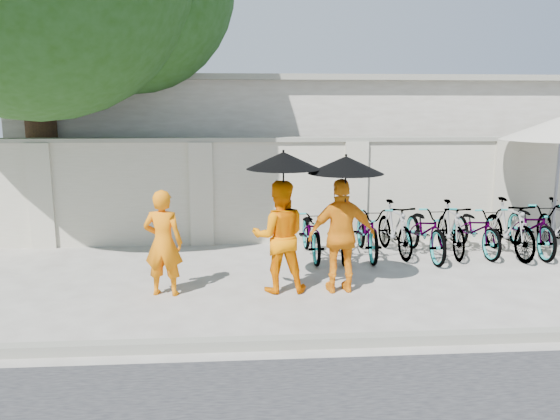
{
  "coord_description": "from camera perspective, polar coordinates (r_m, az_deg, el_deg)",
  "views": [
    {
      "loc": [
        -0.22,
        -7.39,
        2.63
      ],
      "look_at": [
        0.36,
        0.79,
        1.1
      ],
      "focal_mm": 35.0,
      "sensor_mm": 36.0,
      "label": 1
    }
  ],
  "objects": [
    {
      "name": "ground",
      "position": [
        7.84,
        -2.2,
        -9.03
      ],
      "size": [
        80.0,
        80.0,
        0.0
      ],
      "primitive_type": "plane",
      "color": "#B6B2A7"
    },
    {
      "name": "kerb",
      "position": [
        6.24,
        -1.68,
        -13.74
      ],
      "size": [
        40.0,
        0.16,
        0.12
      ],
      "primitive_type": "cube",
      "color": "gray",
      "rests_on": "ground"
    },
    {
      "name": "compound_wall",
      "position": [
        10.78,
        2.52,
        1.86
      ],
      "size": [
        20.0,
        0.3,
        2.0
      ],
      "primitive_type": "cube",
      "color": "beige",
      "rests_on": "ground"
    },
    {
      "name": "building_behind",
      "position": [
        14.59,
        4.76,
        6.48
      ],
      "size": [
        14.0,
        6.0,
        3.2
      ],
      "primitive_type": "cube",
      "color": "beige",
      "rests_on": "ground"
    },
    {
      "name": "monk_left",
      "position": [
        7.89,
        -12.11,
        -3.38
      ],
      "size": [
        0.61,
        0.45,
        1.52
      ],
      "primitive_type": "imported",
      "rotation": [
        0.0,
        0.0,
        2.98
      ],
      "color": "orange",
      "rests_on": "ground"
    },
    {
      "name": "monk_center",
      "position": [
        7.86,
        -0.06,
        -2.79
      ],
      "size": [
        0.79,
        0.62,
        1.63
      ],
      "primitive_type": "imported",
      "rotation": [
        0.0,
        0.0,
        3.14
      ],
      "color": "#FF7F00",
      "rests_on": "ground"
    },
    {
      "name": "parasol_center",
      "position": [
        7.6,
        0.36,
        5.2
      ],
      "size": [
        1.04,
        1.04,
        1.12
      ],
      "color": "black",
      "rests_on": "ground"
    },
    {
      "name": "monk_right",
      "position": [
        7.88,
        6.48,
        -2.72
      ],
      "size": [
        0.99,
        0.46,
        1.66
      ],
      "primitive_type": "imported",
      "rotation": [
        0.0,
        0.0,
        3.2
      ],
      "color": "orange",
      "rests_on": "ground"
    },
    {
      "name": "parasol_right",
      "position": [
        7.64,
        6.9,
        4.71
      ],
      "size": [
        1.06,
        1.06,
        1.04
      ],
      "color": "black",
      "rests_on": "ground"
    },
    {
      "name": "bike_0",
      "position": [
        9.75,
        3.34,
        -2.35
      ],
      "size": [
        0.67,
        1.75,
        0.91
      ],
      "primitive_type": "imported",
      "rotation": [
        0.0,
        0.0,
        0.04
      ],
      "color": "slate",
      "rests_on": "ground"
    },
    {
      "name": "bike_1",
      "position": [
        9.7,
        6.41,
        -2.19
      ],
      "size": [
        0.62,
        1.7,
        1.0
      ],
      "primitive_type": "imported",
      "rotation": [
        0.0,
        0.0,
        -0.09
      ],
      "color": "slate",
      "rests_on": "ground"
    },
    {
      "name": "bike_2",
      "position": [
        9.93,
        9.17,
        -2.1
      ],
      "size": [
        0.7,
        1.83,
        0.95
      ],
      "primitive_type": "imported",
      "rotation": [
        0.0,
        0.0,
        -0.04
      ],
      "color": "slate",
      "rests_on": "ground"
    },
    {
      "name": "bike_3",
      "position": [
        10.13,
        11.88,
        -1.88
      ],
      "size": [
        0.63,
        1.66,
        0.97
      ],
      "primitive_type": "imported",
      "rotation": [
        0.0,
        0.0,
        0.11
      ],
      "color": "slate",
      "rests_on": "ground"
    },
    {
      "name": "bike_4",
      "position": [
        10.08,
        14.98,
        -2.03
      ],
      "size": [
        0.72,
        1.9,
        0.99
      ],
      "primitive_type": "imported",
      "rotation": [
        0.0,
        0.0,
        0.04
      ],
      "color": "slate",
      "rests_on": "ground"
    },
    {
      "name": "bike_5",
      "position": [
        10.38,
        17.4,
        -1.84
      ],
      "size": [
        0.58,
        1.65,
        0.97
      ],
      "primitive_type": "imported",
      "rotation": [
        0.0,
        0.0,
        -0.08
      ],
      "color": "slate",
      "rests_on": "ground"
    },
    {
      "name": "bike_6",
      "position": [
        10.64,
        19.82,
        -1.85
      ],
      "size": [
        0.76,
        1.79,
        0.91
      ],
      "primitive_type": "imported",
      "rotation": [
        0.0,
        0.0,
        0.09
      ],
      "color": "slate",
      "rests_on": "ground"
    },
    {
      "name": "bike_7",
      "position": [
        10.66,
        22.8,
        -1.72
      ],
      "size": [
        0.58,
        1.74,
        1.03
      ],
      "primitive_type": "imported",
      "rotation": [
        0.0,
        0.0,
        0.06
      ],
      "color": "slate",
      "rests_on": "ground"
    },
    {
      "name": "bike_8",
      "position": [
        11.03,
        24.79,
        -1.55
      ],
      "size": [
        0.78,
        1.94,
        1.0
      ],
      "primitive_type": "imported",
      "rotation": [
        0.0,
        0.0,
        -0.06
      ],
      "color": "slate",
      "rests_on": "ground"
    },
    {
      "name": "bike_9",
      "position": [
        11.29,
        27.06,
        -1.51
      ],
      "size": [
        0.58,
        1.68,
        0.99
      ],
      "primitive_type": "imported",
      "rotation": [
        0.0,
        0.0,
        -0.07
      ],
      "color": "slate",
      "rests_on": "ground"
    }
  ]
}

